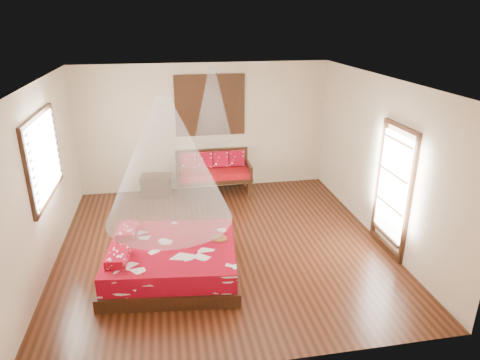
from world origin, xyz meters
name	(u,v)px	position (x,y,z in m)	size (l,w,h in m)	color
room	(221,169)	(0.00, 0.00, 1.40)	(5.54, 5.54, 2.84)	black
bed	(172,260)	(-0.88, -0.74, 0.25)	(2.16, 2.00, 0.63)	black
daybed	(213,171)	(0.14, 2.37, 0.52)	(1.62, 0.72, 0.94)	black
storage_chest	(156,185)	(-1.12, 2.45, 0.23)	(0.72, 0.57, 0.45)	black
shutter_panel	(210,105)	(0.14, 2.72, 1.90)	(1.52, 0.06, 1.32)	black
window_left	(44,157)	(-2.71, 0.20, 1.70)	(0.10, 1.74, 1.34)	black
glazed_door	(393,191)	(2.72, -0.60, 1.07)	(0.08, 1.02, 2.16)	black
wine_tray	(220,237)	(-0.14, -0.68, 0.55)	(0.22, 0.22, 0.18)	brown
mosquito_net_main	(166,160)	(-0.87, -0.74, 1.85)	(1.83, 1.83, 1.80)	white
mosquito_net_daybed	(212,105)	(0.14, 2.25, 2.00)	(0.81, 0.81, 1.50)	white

